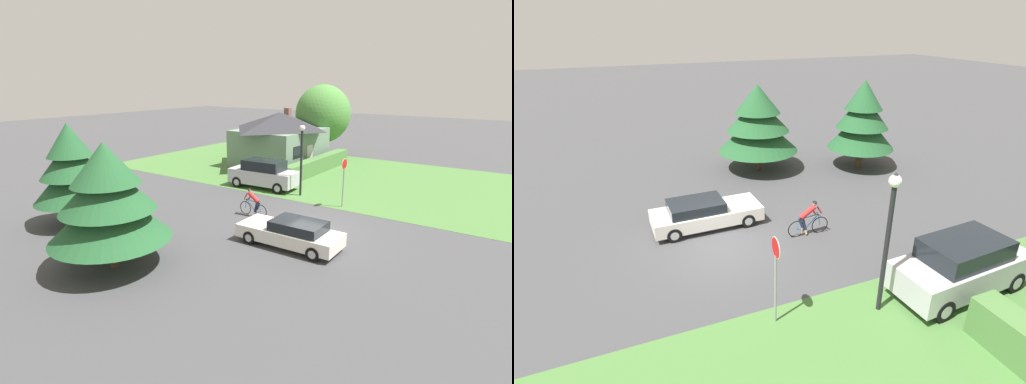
{
  "view_description": "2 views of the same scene",
  "coord_description": "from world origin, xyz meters",
  "views": [
    {
      "loc": [
        -16.52,
        -8.44,
        7.18
      ],
      "look_at": [
        -0.78,
        2.68,
        1.75
      ],
      "focal_mm": 28.0,
      "sensor_mm": 36.0,
      "label": 1
    },
    {
      "loc": [
        13.22,
        -3.48,
        8.38
      ],
      "look_at": [
        -1.46,
        2.64,
        1.41
      ],
      "focal_mm": 28.0,
      "sensor_mm": 36.0,
      "label": 2
    }
  ],
  "objects": [
    {
      "name": "cyclist",
      "position": [
        0.3,
        3.62,
        0.73
      ],
      "size": [
        0.44,
        1.83,
        1.52
      ],
      "rotation": [
        0.0,
        0.0,
        1.53
      ],
      "color": "black",
      "rests_on": "ground"
    },
    {
      "name": "conifer_tall_far",
      "position": [
        -5.92,
        10.34,
        2.93
      ],
      "size": [
        3.9,
        3.9,
        5.19
      ],
      "color": "#4C3823",
      "rests_on": "ground"
    },
    {
      "name": "cottage_house",
      "position": [
        12.78,
        9.76,
        2.34
      ],
      "size": [
        7.91,
        6.58,
        4.76
      ],
      "rotation": [
        0.0,
        0.0,
        -0.02
      ],
      "color": "slate",
      "rests_on": "ground"
    },
    {
      "name": "stop_sign",
      "position": [
        4.58,
        0.3,
        1.99
      ],
      "size": [
        0.64,
        0.07,
        2.88
      ],
      "rotation": [
        0.0,
        0.0,
        3.09
      ],
      "color": "gray",
      "rests_on": "ground"
    },
    {
      "name": "parked_suv_right",
      "position": [
        5.53,
        6.5,
        0.97
      ],
      "size": [
        2.17,
        4.83,
        1.93
      ],
      "rotation": [
        0.0,
        0.0,
        1.63
      ],
      "color": "#B7B7BC",
      "rests_on": "ground"
    },
    {
      "name": "deciduous_tree_right",
      "position": [
        18.31,
        8.45,
        4.08
      ],
      "size": [
        5.16,
        5.16,
        6.79
      ],
      "color": "#4C3823",
      "rests_on": "ground"
    },
    {
      "name": "sedan_left_lane",
      "position": [
        -2.1,
        -0.16,
        0.62
      ],
      "size": [
        1.92,
        4.7,
        1.25
      ],
      "rotation": [
        0.0,
        0.0,
        1.59
      ],
      "color": "silver",
      "rests_on": "ground"
    },
    {
      "name": "hedge_row",
      "position": [
        11.96,
        5.64,
        0.61
      ],
      "size": [
        9.82,
        0.9,
        1.21
      ],
      "primitive_type": "cube",
      "color": "#4C7A3D",
      "rests_on": "ground"
    },
    {
      "name": "grass_verge_right",
      "position": [
        12.0,
        4.0,
        0.01
      ],
      "size": [
        16.0,
        36.0,
        0.01
      ],
      "primitive_type": "cube",
      "color": "#477538",
      "rests_on": "ground"
    },
    {
      "name": "conifer_tall_near",
      "position": [
        -7.9,
        4.57,
        2.83
      ],
      "size": [
        4.66,
        4.66,
        5.0
      ],
      "color": "#4C3823",
      "rests_on": "ground"
    },
    {
      "name": "street_lamp",
      "position": [
        5.31,
        3.49,
        2.98
      ],
      "size": [
        0.37,
        0.37,
        4.58
      ],
      "color": "black",
      "rests_on": "ground"
    },
    {
      "name": "ground_plane",
      "position": [
        0.0,
        0.0,
        0.0
      ],
      "size": [
        140.0,
        140.0,
        0.0
      ],
      "primitive_type": "plane",
      "color": "#424244"
    }
  ]
}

